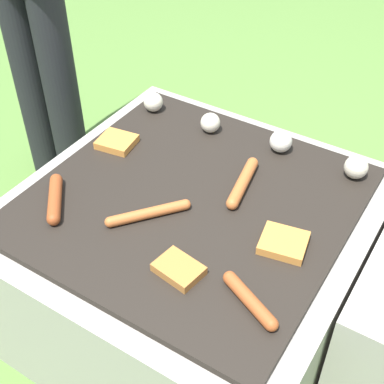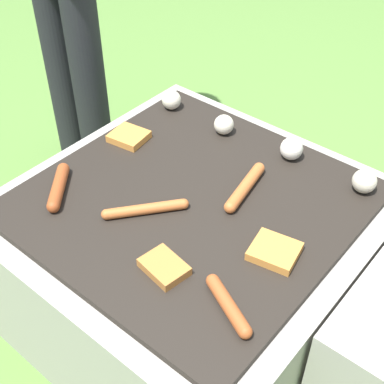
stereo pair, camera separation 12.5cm
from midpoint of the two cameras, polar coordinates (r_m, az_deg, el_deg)
ground_plane at (r=1.60m, az=-2.30°, el=-12.90°), size 14.00×14.00×0.00m
grill at (r=1.43m, az=-2.53°, el=-7.61°), size 0.81×0.81×0.45m
sausage_mid_right at (r=1.22m, az=-7.61°, el=-2.38°), size 0.14×0.16×0.02m
sausage_mid_left at (r=1.29m, az=2.68°, el=0.91°), size 0.06×0.19×0.03m
sausage_front_center at (r=1.04m, az=2.70°, el=-11.62°), size 0.15×0.08×0.03m
sausage_back_center at (r=1.30m, az=-17.12°, el=-0.81°), size 0.12×0.14×0.03m
bread_slice_center at (r=1.45m, az=-10.50°, el=5.19°), size 0.10×0.10×0.02m
bread_slice_left at (r=1.10m, az=-4.72°, el=-8.35°), size 0.10×0.08×0.02m
bread_slice_right at (r=1.15m, az=6.69°, el=-5.55°), size 0.11×0.11×0.02m
mushroom_row at (r=1.43m, az=3.88°, el=6.14°), size 0.66×0.08×0.06m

